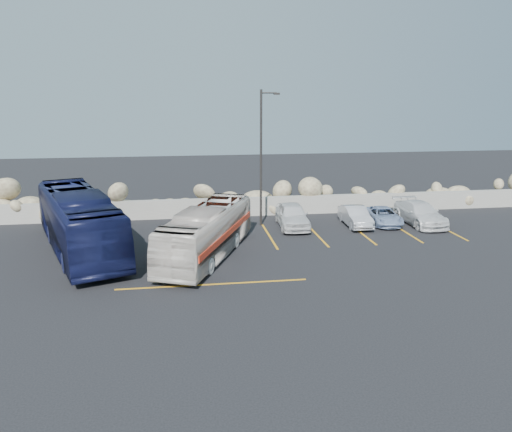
{
  "coord_description": "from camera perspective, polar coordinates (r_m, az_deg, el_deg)",
  "views": [
    {
      "loc": [
        -2.05,
        -19.42,
        7.79
      ],
      "look_at": [
        1.39,
        4.0,
        1.94
      ],
      "focal_mm": 35.0,
      "sensor_mm": 36.0,
      "label": 1
    }
  ],
  "objects": [
    {
      "name": "vintage_bus",
      "position": [
        24.29,
        -5.61,
        -1.84
      ],
      "size": [
        5.3,
        9.03,
        2.48
      ],
      "primitive_type": "imported",
      "rotation": [
        0.0,
        0.0,
        -0.39
      ],
      "color": "beige",
      "rests_on": "ground"
    },
    {
      "name": "car_c",
      "position": [
        31.95,
        18.22,
        0.29
      ],
      "size": [
        2.0,
        4.65,
        1.33
      ],
      "primitive_type": "imported",
      "rotation": [
        0.0,
        0.0,
        0.03
      ],
      "color": "silver",
      "rests_on": "ground"
    },
    {
      "name": "ground",
      "position": [
        21.03,
        -2.19,
        -7.88
      ],
      "size": [
        90.0,
        90.0,
        0.0
      ],
      "primitive_type": "plane",
      "color": "black",
      "rests_on": "ground"
    },
    {
      "name": "car_a",
      "position": [
        29.7,
        4.16,
        0.06
      ],
      "size": [
        1.9,
        4.3,
        1.44
      ],
      "primitive_type": "imported",
      "rotation": [
        0.0,
        0.0,
        -0.05
      ],
      "color": "silver",
      "rests_on": "ground"
    },
    {
      "name": "riprap_pile",
      "position": [
        33.33,
        -4.68,
        2.6
      ],
      "size": [
        54.0,
        2.8,
        2.6
      ],
      "primitive_type": null,
      "color": "#857157",
      "rests_on": "ground"
    },
    {
      "name": "lamppost",
      "position": [
        29.5,
        0.68,
        7.07
      ],
      "size": [
        1.14,
        0.18,
        8.0
      ],
      "color": "#2D2A28",
      "rests_on": "ground"
    },
    {
      "name": "car_d",
      "position": [
        31.41,
        14.37,
        0.02
      ],
      "size": [
        1.99,
        3.75,
        1.01
      ],
      "primitive_type": "imported",
      "rotation": [
        0.0,
        0.0,
        -0.09
      ],
      "color": "#8093B6",
      "rests_on": "ground"
    },
    {
      "name": "parking_lines",
      "position": [
        27.02,
        6.36,
        -2.96
      ],
      "size": [
        18.16,
        9.36,
        0.01
      ],
      "color": "orange",
      "rests_on": "ground"
    },
    {
      "name": "car_b",
      "position": [
        30.56,
        11.29,
        -0.03
      ],
      "size": [
        1.35,
        3.6,
        1.17
      ],
      "primitive_type": "imported",
      "rotation": [
        0.0,
        0.0,
        -0.03
      ],
      "color": "#AFAEB3",
      "rests_on": "ground"
    },
    {
      "name": "tour_coach",
      "position": [
        26.41,
        -19.57,
        -0.61
      ],
      "size": [
        6.27,
        11.34,
        3.1
      ],
      "primitive_type": "imported",
      "rotation": [
        0.0,
        0.0,
        0.35
      ],
      "color": "#111438",
      "rests_on": "ground"
    },
    {
      "name": "seawall",
      "position": [
        32.3,
        -4.52,
        0.97
      ],
      "size": [
        60.0,
        0.4,
        1.2
      ],
      "primitive_type": "cube",
      "color": "gray",
      "rests_on": "ground"
    }
  ]
}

